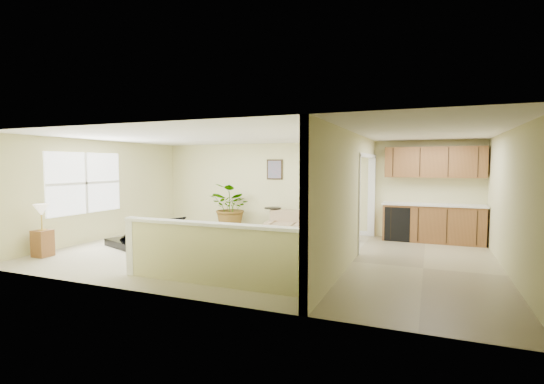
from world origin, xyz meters
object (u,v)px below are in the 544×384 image
at_px(small_plant, 351,232).
at_px(lamp_stand, 42,234).
at_px(palm_plant, 232,207).
at_px(piano_bench, 200,237).
at_px(loveseat, 295,223).
at_px(piano, 150,218).
at_px(accent_table, 273,216).

bearing_deg(small_plant, lamp_stand, -144.70).
distance_m(palm_plant, small_plant, 3.54).
bearing_deg(palm_plant, piano_bench, -78.68).
bearing_deg(loveseat, palm_plant, 170.43).
height_order(piano, lamp_stand, piano).
bearing_deg(piano, palm_plant, 91.98).
height_order(loveseat, accent_table, loveseat).
relative_size(loveseat, accent_table, 2.30).
relative_size(palm_plant, lamp_stand, 1.42).
distance_m(piano_bench, lamp_stand, 3.20).
xyz_separation_m(piano_bench, palm_plant, (-0.50, 2.48, 0.40)).
xyz_separation_m(piano, loveseat, (2.80, 2.41, -0.30)).
bearing_deg(small_plant, piano, -153.84).
height_order(small_plant, lamp_stand, lamp_stand).
relative_size(loveseat, lamp_stand, 1.46).
distance_m(loveseat, small_plant, 1.57).
distance_m(piano, small_plant, 4.86).
xyz_separation_m(piano_bench, small_plant, (3.00, 2.11, -0.02)).
relative_size(piano_bench, lamp_stand, 0.72).
bearing_deg(piano_bench, small_plant, 35.15).
bearing_deg(palm_plant, small_plant, -6.09).
xyz_separation_m(accent_table, lamp_stand, (-3.30, -4.51, 0.02)).
height_order(loveseat, small_plant, loveseat).
bearing_deg(accent_table, piano, -127.46).
bearing_deg(piano, piano_bench, 21.94).
distance_m(loveseat, lamp_stand, 5.86).
bearing_deg(palm_plant, loveseat, -2.99).
xyz_separation_m(palm_plant, small_plant, (3.49, -0.37, -0.43)).
height_order(piano_bench, accent_table, accent_table).
relative_size(piano, piano_bench, 2.81).
xyz_separation_m(loveseat, lamp_stand, (-4.05, -4.24, 0.13)).
xyz_separation_m(piano_bench, loveseat, (1.45, 2.38, 0.06)).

